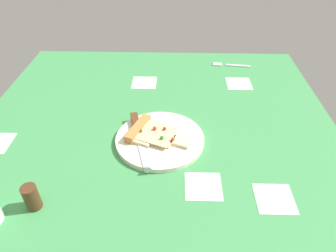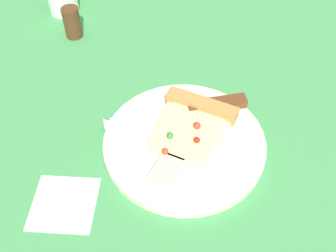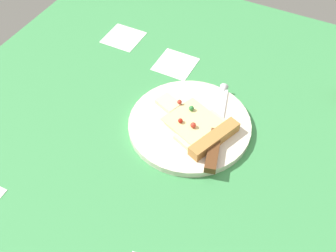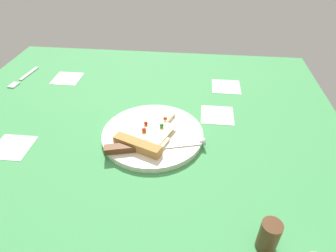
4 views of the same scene
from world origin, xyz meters
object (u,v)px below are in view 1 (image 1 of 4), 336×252
(plate, at_px, (160,139))
(fork, at_px, (229,65))
(pepper_shaker, at_px, (32,197))
(knife, at_px, (139,134))
(pizza_slice, at_px, (152,133))

(plate, distance_m, fork, 0.55)
(fork, bearing_deg, pepper_shaker, 150.20)
(knife, relative_size, fork, 1.54)
(plate, xyz_separation_m, pizza_slice, (-0.02, 0.01, 0.02))
(fork, bearing_deg, pizza_slice, 155.83)
(pizza_slice, xyz_separation_m, knife, (-0.04, -0.00, -0.00))
(plate, bearing_deg, knife, 172.17)
(plate, height_order, pepper_shaker, pepper_shaker)
(pizza_slice, distance_m, knife, 0.04)
(pizza_slice, height_order, fork, pizza_slice)
(plate, bearing_deg, pizza_slice, 158.39)
(pepper_shaker, bearing_deg, knife, 48.89)
(plate, xyz_separation_m, pepper_shaker, (-0.28, -0.24, 0.02))
(plate, xyz_separation_m, fork, (0.26, 0.49, -0.00))
(pepper_shaker, relative_size, fork, 0.42)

